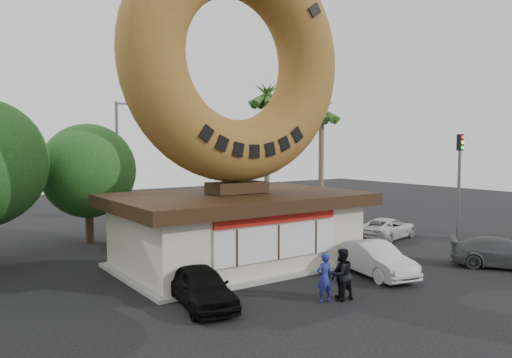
{
  "coord_description": "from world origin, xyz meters",
  "views": [
    {
      "loc": [
        -12.11,
        -12.9,
        5.5
      ],
      "look_at": [
        -0.34,
        4.0,
        4.06
      ],
      "focal_mm": 35.0,
      "sensor_mm": 36.0,
      "label": 1
    }
  ],
  "objects": [
    {
      "name": "ground",
      "position": [
        0.0,
        0.0,
        0.0
      ],
      "size": [
        90.0,
        90.0,
        0.0
      ],
      "primitive_type": "plane",
      "color": "black",
      "rests_on": "ground"
    },
    {
      "name": "donut_shop",
      "position": [
        0.0,
        5.98,
        1.77
      ],
      "size": [
        11.2,
        7.2,
        3.8
      ],
      "color": "beige",
      "rests_on": "ground"
    },
    {
      "name": "giant_donut",
      "position": [
        0.0,
        6.0,
        9.26
      ],
      "size": [
        10.92,
        2.78,
        10.92
      ],
      "primitive_type": "torus",
      "rotation": [
        1.57,
        0.0,
        0.0
      ],
      "color": "brown",
      "rests_on": "donut_shop"
    },
    {
      "name": "tree_mid",
      "position": [
        -4.0,
        15.0,
        4.02
      ],
      "size": [
        5.2,
        5.2,
        6.63
      ],
      "color": "#473321",
      "rests_on": "ground"
    },
    {
      "name": "palm_near",
      "position": [
        7.5,
        14.0,
        8.41
      ],
      "size": [
        2.6,
        2.6,
        9.75
      ],
      "color": "#726651",
      "rests_on": "ground"
    },
    {
      "name": "palm_far",
      "position": [
        11.0,
        12.5,
        7.48
      ],
      "size": [
        2.6,
        2.6,
        8.75
      ],
      "color": "#726651",
      "rests_on": "ground"
    },
    {
      "name": "street_lamp",
      "position": [
        -1.86,
        16.0,
        4.48
      ],
      "size": [
        2.11,
        0.2,
        8.0
      ],
      "color": "#59595E",
      "rests_on": "ground"
    },
    {
      "name": "traffic_signal",
      "position": [
        14.0,
        3.99,
        3.87
      ],
      "size": [
        0.3,
        0.38,
        6.07
      ],
      "color": "#59595E",
      "rests_on": "ground"
    },
    {
      "name": "person_left",
      "position": [
        -0.41,
        -0.27,
        0.87
      ],
      "size": [
        0.67,
        0.47,
        1.74
      ],
      "primitive_type": "imported",
      "rotation": [
        0.0,
        0.0,
        3.06
      ],
      "color": "navy",
      "rests_on": "ground"
    },
    {
      "name": "person_center",
      "position": [
        0.24,
        -0.46,
        0.92
      ],
      "size": [
        0.93,
        0.75,
        1.84
      ],
      "primitive_type": "imported",
      "rotation": [
        0.0,
        0.0,
        3.08
      ],
      "color": "black",
      "rests_on": "ground"
    },
    {
      "name": "person_right",
      "position": [
        0.4,
        -0.27,
        0.77
      ],
      "size": [
        0.9,
        0.38,
        1.53
      ],
      "primitive_type": "imported",
      "rotation": [
        0.0,
        0.0,
        3.14
      ],
      "color": "black",
      "rests_on": "ground"
    },
    {
      "name": "car_black",
      "position": [
        -4.13,
        1.78,
        0.67
      ],
      "size": [
        2.25,
        4.17,
        1.35
      ],
      "primitive_type": "imported",
      "rotation": [
        0.0,
        0.0,
        -0.17
      ],
      "color": "black",
      "rests_on": "ground"
    },
    {
      "name": "car_silver",
      "position": [
        3.72,
        1.15,
        0.7
      ],
      "size": [
        2.29,
        4.44,
        1.39
      ],
      "primitive_type": "imported",
      "rotation": [
        0.0,
        0.0,
        -0.2
      ],
      "color": "#ADACB2",
      "rests_on": "ground"
    },
    {
      "name": "car_grey",
      "position": [
        9.51,
        -1.19,
        0.66
      ],
      "size": [
        4.18,
        4.72,
        1.31
      ],
      "primitive_type": "imported",
      "rotation": [
        0.0,
        0.0,
        0.64
      ],
      "color": "#515456",
      "rests_on": "ground"
    },
    {
      "name": "car_white",
      "position": [
        10.66,
        6.37,
        0.6
      ],
      "size": [
        4.66,
        2.91,
        1.2
      ],
      "primitive_type": "imported",
      "rotation": [
        0.0,
        0.0,
        1.8
      ],
      "color": "silver",
      "rests_on": "ground"
    }
  ]
}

